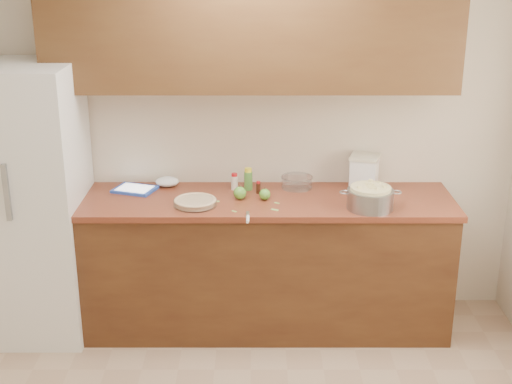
{
  "coord_description": "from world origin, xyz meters",
  "views": [
    {
      "loc": [
        0.03,
        -2.88,
        2.51
      ],
      "look_at": [
        0.03,
        1.43,
        0.98
      ],
      "focal_mm": 50.0,
      "sensor_mm": 36.0,
      "label": 1
    }
  ],
  "objects_px": {
    "colander": "(370,198)",
    "flour_canister": "(364,172)",
    "pie": "(195,202)",
    "tablet": "(135,189)"
  },
  "relations": [
    {
      "from": "pie",
      "to": "colander",
      "type": "xyz_separation_m",
      "value": [
        1.1,
        -0.05,
        0.05
      ]
    },
    {
      "from": "pie",
      "to": "tablet",
      "type": "distance_m",
      "value": 0.51
    },
    {
      "from": "flour_canister",
      "to": "tablet",
      "type": "xyz_separation_m",
      "value": [
        -1.54,
        -0.05,
        -0.11
      ]
    },
    {
      "from": "flour_canister",
      "to": "tablet",
      "type": "bearing_deg",
      "value": -178.0
    },
    {
      "from": "pie",
      "to": "flour_canister",
      "type": "height_order",
      "value": "flour_canister"
    },
    {
      "from": "colander",
      "to": "tablet",
      "type": "bearing_deg",
      "value": 167.54
    },
    {
      "from": "flour_canister",
      "to": "tablet",
      "type": "height_order",
      "value": "flour_canister"
    },
    {
      "from": "pie",
      "to": "flour_canister",
      "type": "relative_size",
      "value": 1.19
    },
    {
      "from": "pie",
      "to": "tablet",
      "type": "relative_size",
      "value": 0.87
    },
    {
      "from": "colander",
      "to": "flour_canister",
      "type": "bearing_deg",
      "value": 87.73
    }
  ]
}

